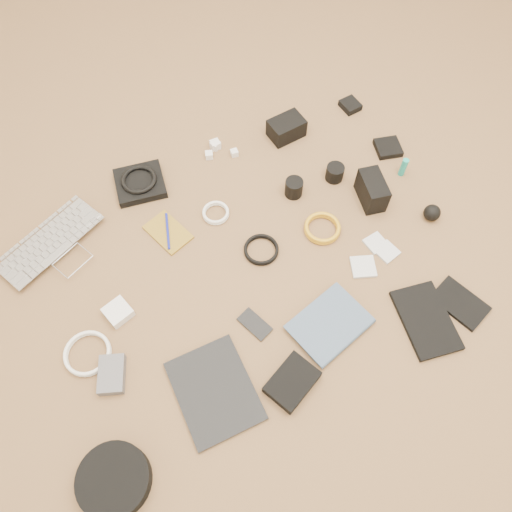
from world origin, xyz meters
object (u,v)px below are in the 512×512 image
laptop (61,251)px  headphone_case (114,480)px  tablet (215,391)px  phone (255,324)px  paperback (350,345)px  dslr_camera (286,128)px

laptop → headphone_case: (-0.10, -0.75, 0.01)m
tablet → headphone_case: (-0.34, -0.09, 0.02)m
phone → tablet: bearing=-165.9°
paperback → tablet: bearing=68.1°
laptop → phone: laptop is taller
dslr_camera → tablet: (-0.69, -0.75, -0.03)m
dslr_camera → paperback: 0.87m
paperback → dslr_camera: bearing=-29.5°
laptop → paperback: 1.00m
laptop → phone: (0.44, -0.54, -0.01)m
laptop → headphone_case: headphone_case is taller
headphone_case → laptop: bearing=82.4°
laptop → tablet: size_ratio=1.32×
phone → paperback: 0.30m
headphone_case → paperback: size_ratio=0.83×
laptop → dslr_camera: bearing=-16.5°
dslr_camera → phone: (-0.49, -0.63, -0.03)m
laptop → tablet: 0.71m
laptop → paperback: bearing=-70.0°
dslr_camera → phone: dslr_camera is taller
dslr_camera → phone: size_ratio=1.23×
laptop → tablet: bearing=-91.8°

